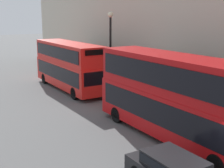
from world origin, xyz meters
TOP-DOWN VIEW (x-y plane):
  - bus_leading at (1.60, 5.37)m, footprint 2.59×11.09m
  - bus_second_in_queue at (1.60, 19.14)m, footprint 2.59×10.18m
  - street_lamp at (3.75, 15.50)m, footprint 0.44×0.44m
  - pedestrian at (4.35, 14.99)m, footprint 0.36×0.36m

SIDE VIEW (x-z plane):
  - pedestrian at x=4.35m, z-range -0.07..1.71m
  - bus_second_in_queue at x=1.60m, z-range 0.22..4.46m
  - bus_leading at x=1.60m, z-range 0.23..4.85m
  - street_lamp at x=3.75m, z-range 0.78..7.68m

